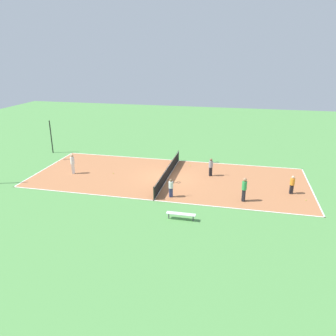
# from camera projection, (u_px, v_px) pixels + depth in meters

# --- Properties ---
(ground_plane) EXTENTS (80.00, 80.00, 0.00)m
(ground_plane) POSITION_uv_depth(u_px,v_px,m) (168.00, 178.00, 28.96)
(ground_plane) COLOR #518E47
(court_surface) EXTENTS (9.88, 23.95, 0.02)m
(court_surface) POSITION_uv_depth(u_px,v_px,m) (168.00, 177.00, 28.96)
(court_surface) COLOR #AD6B42
(court_surface) RESTS_ON ground_plane
(tennis_net) EXTENTS (9.68, 0.10, 1.06)m
(tennis_net) POSITION_uv_depth(u_px,v_px,m) (168.00, 172.00, 28.78)
(tennis_net) COLOR black
(tennis_net) RESTS_ON court_surface
(bench) EXTENTS (0.36, 1.94, 0.45)m
(bench) POSITION_uv_depth(u_px,v_px,m) (181.00, 214.00, 21.57)
(bench) COLOR silver
(bench) RESTS_ON ground_plane
(player_far_white) EXTENTS (0.72, 0.98, 1.48)m
(player_far_white) POSITION_uv_depth(u_px,v_px,m) (171.00, 187.00, 24.79)
(player_far_white) COLOR navy
(player_far_white) RESTS_ON court_surface
(player_near_white) EXTENTS (0.70, 0.98, 1.83)m
(player_near_white) POSITION_uv_depth(u_px,v_px,m) (72.00, 162.00, 29.52)
(player_near_white) COLOR white
(player_near_white) RESTS_ON court_surface
(player_baseline_gray) EXTENTS (0.65, 0.99, 1.62)m
(player_baseline_gray) POSITION_uv_depth(u_px,v_px,m) (211.00, 166.00, 29.02)
(player_baseline_gray) COLOR black
(player_baseline_gray) RESTS_ON court_surface
(player_center_orange) EXTENTS (0.41, 0.41, 1.49)m
(player_center_orange) POSITION_uv_depth(u_px,v_px,m) (292.00, 184.00, 25.36)
(player_center_orange) COLOR black
(player_center_orange) RESTS_ON court_surface
(player_far_green) EXTENTS (0.46, 0.46, 1.85)m
(player_far_green) POSITION_uv_depth(u_px,v_px,m) (244.00, 188.00, 24.00)
(player_far_green) COLOR black
(player_far_green) RESTS_ON court_surface
(tennis_ball_right_alley) EXTENTS (0.07, 0.07, 0.07)m
(tennis_ball_right_alley) POSITION_uv_depth(u_px,v_px,m) (207.00, 163.00, 32.45)
(tennis_ball_right_alley) COLOR #CCE033
(tennis_ball_right_alley) RESTS_ON court_surface
(tennis_ball_far_baseline) EXTENTS (0.07, 0.07, 0.07)m
(tennis_ball_far_baseline) POSITION_uv_depth(u_px,v_px,m) (113.00, 173.00, 29.86)
(tennis_ball_far_baseline) COLOR #CCE033
(tennis_ball_far_baseline) RESTS_ON court_surface
(tennis_ball_midcourt) EXTENTS (0.07, 0.07, 0.07)m
(tennis_ball_midcourt) POSITION_uv_depth(u_px,v_px,m) (190.00, 165.00, 31.91)
(tennis_ball_midcourt) COLOR #CCE033
(tennis_ball_midcourt) RESTS_ON court_surface
(tennis_ball_near_net) EXTENTS (0.07, 0.07, 0.07)m
(tennis_ball_near_net) POSITION_uv_depth(u_px,v_px,m) (306.00, 200.00, 24.42)
(tennis_ball_near_net) COLOR #CCE033
(tennis_ball_near_net) RESTS_ON court_surface
(fence_post_back_right) EXTENTS (0.12, 0.12, 3.58)m
(fence_post_back_right) POSITION_uv_depth(u_px,v_px,m) (51.00, 137.00, 35.52)
(fence_post_back_right) COLOR black
(fence_post_back_right) RESTS_ON ground_plane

